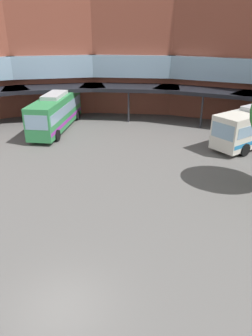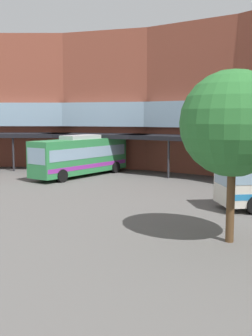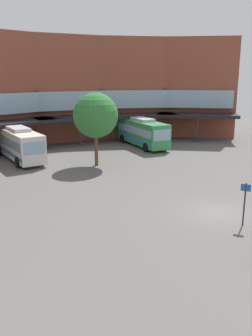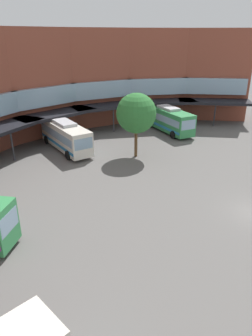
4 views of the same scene
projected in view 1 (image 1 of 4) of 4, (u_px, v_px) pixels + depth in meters
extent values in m
plane|color=#605E5B|center=(62.00, 308.00, 12.58)|extent=(115.87, 115.87, 0.00)
cube|color=brown|center=(218.00, 53.00, 37.04)|extent=(11.14, 6.00, 14.29)
cube|color=#8CADC6|center=(216.00, 66.00, 37.13)|extent=(10.02, 6.24, 2.50)
cube|color=black|center=(206.00, 92.00, 34.36)|extent=(11.14, 4.00, 0.40)
cylinder|color=#2D2D33|center=(202.00, 111.00, 33.77)|extent=(0.20, 0.20, 3.57)
cube|color=brown|center=(134.00, 51.00, 39.41)|extent=(12.43, 9.09, 14.29)
cube|color=#8CADC6|center=(133.00, 64.00, 39.46)|extent=(11.44, 8.98, 2.50)
cube|color=black|center=(130.00, 88.00, 36.37)|extent=(11.83, 7.18, 0.40)
cylinder|color=#2D2D33|center=(129.00, 106.00, 35.67)|extent=(0.20, 0.20, 3.57)
cube|color=brown|center=(52.00, 52.00, 38.99)|extent=(12.56, 11.33, 14.29)
cube|color=#8CADC6|center=(53.00, 64.00, 39.05)|extent=(11.79, 10.88, 2.50)
cube|color=black|center=(55.00, 88.00, 36.02)|extent=(11.41, 9.69, 0.40)
cylinder|color=#2D2D33|center=(56.00, 107.00, 35.33)|extent=(0.20, 0.20, 3.57)
cube|color=#8CADC6|center=(223.00, 131.00, 26.23)|extent=(2.00, 1.23, 1.29)
cylinder|color=black|center=(245.00, 150.00, 26.80)|extent=(0.81, 1.10, 1.10)
cylinder|color=black|center=(221.00, 142.00, 28.68)|extent=(0.81, 1.10, 1.10)
cube|color=#338C4C|center=(56.00, 112.00, 33.14)|extent=(5.41, 11.02, 3.09)
cube|color=#8CADC6|center=(56.00, 108.00, 32.99)|extent=(5.27, 10.42, 0.99)
cube|color=purple|center=(57.00, 120.00, 33.50)|extent=(5.37, 10.82, 0.37)
cube|color=#8CADC6|center=(36.00, 123.00, 28.17)|extent=(2.08, 0.73, 1.36)
cube|color=#B2B2B7|center=(55.00, 95.00, 32.43)|extent=(2.74, 4.20, 0.36)
cylinder|color=black|center=(57.00, 136.00, 30.25)|extent=(0.60, 1.14, 1.10)
cylinder|color=black|center=(33.00, 135.00, 30.53)|extent=(0.60, 1.14, 1.10)
cylinder|color=black|center=(77.00, 115.00, 36.87)|extent=(0.60, 1.14, 1.10)
cylinder|color=black|center=(57.00, 115.00, 37.15)|extent=(0.60, 1.14, 1.10)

